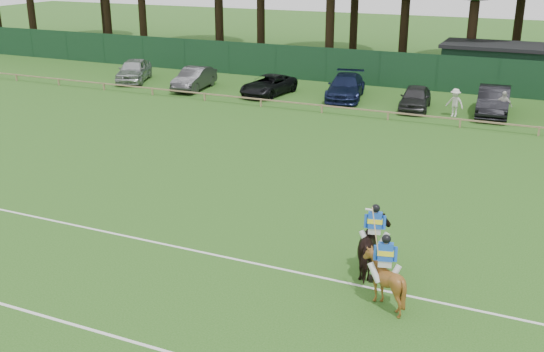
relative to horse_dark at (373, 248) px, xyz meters
The scene contains 18 objects.
ground 5.26m from the horse_dark, behind, with size 160.00×160.00×0.00m, color #1E4C14.
horse_dark is the anchor object (origin of this frame).
horse_chestnut 1.80m from the horse_dark, 65.53° to the right, with size 1.21×1.36×1.50m, color brown.
sedan_silver 32.32m from the horse_dark, 138.24° to the left, with size 1.93×4.80×1.63m, color #A6A9AC.
sedan_grey 27.96m from the horse_dark, 131.71° to the left, with size 1.59×4.56×1.50m, color #2F2F31.
suv_black 25.07m from the horse_dark, 121.68° to the left, with size 2.16×4.69×1.30m, color black.
sedan_navy 23.79m from the horse_dark, 109.97° to the left, with size 2.16×5.31×1.54m, color #111938.
hatch_grey 21.53m from the horse_dark, 98.98° to the left, with size 1.68×4.17×1.42m, color #2B2A2D.
estate_black 21.80m from the horse_dark, 87.13° to the left, with size 1.75×5.01×1.65m, color black.
spectator_left 20.45m from the horse_dark, 92.52° to the left, with size 1.06×0.61×1.64m, color silver.
spectator_mid 20.65m from the horse_dark, 85.20° to the left, with size 1.00×0.42×1.70m, color beige.
rider_dark 0.74m from the horse_dark, 78.06° to the right, with size 0.93×0.46×1.41m.
rider_chestnut 1.92m from the horse_dark, 65.68° to the right, with size 0.97×0.51×2.05m.
pitch_lines 6.26m from the horse_dark, 146.71° to the right, with size 60.00×5.10×0.01m.
pitch_rail 18.83m from the horse_dark, 106.00° to the left, with size 62.10×0.10×0.50m.
perimeter_fence 27.59m from the horse_dark, 100.84° to the left, with size 92.08×0.08×2.50m.
utility_shed 30.11m from the horse_dark, 88.46° to the left, with size 8.40×4.40×3.04m.
tree_row 35.25m from the horse_dark, 95.19° to the left, with size 96.00×12.00×21.00m, color #26561C, non-canonical shape.
Camera 1 is at (9.42, -16.83, 9.15)m, focal length 42.00 mm.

